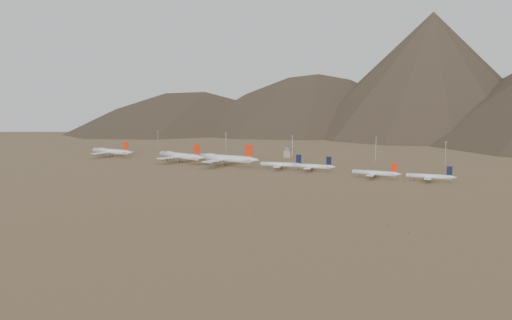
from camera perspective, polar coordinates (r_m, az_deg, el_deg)
The scene contains 16 objects.
ground at distance 481.94m, azimuth -5.56°, elevation -1.03°, with size 3000.00×3000.00×0.00m, color #90714A.
mountain_ridge at distance 1324.98m, azimuth 17.05°, elevation 10.38°, with size 4400.00×1000.00×300.00m.
widebody_west at distance 601.88m, azimuth -16.25°, elevation 0.97°, with size 63.76×48.99×18.93m.
widebody_centre at distance 534.46m, azimuth -8.68°, elevation 0.50°, with size 68.92×54.13×20.77m.
widebody_east at distance 502.67m, azimuth -3.64°, elevation 0.22°, with size 76.24×58.44×22.63m.
narrowbody_a at distance 477.16m, azimuth 3.01°, elevation -0.51°, with size 44.25×32.43×14.77m.
narrowbody_b at distance 468.78m, azimuth 6.46°, elevation -0.70°, with size 42.87×31.23×14.23m.
narrowbody_c at distance 436.66m, azimuth 13.52°, elevation -1.44°, with size 42.73×30.59×14.09m.
narrowbody_d at distance 432.12m, azimuth 19.31°, elevation -1.77°, with size 40.10×29.09×13.27m.
control_tower at distance 570.68m, azimuth 3.70°, elevation 0.80°, with size 8.00×8.00×12.00m.
mast_far_west at distance 660.07m, azimuth -11.13°, elevation 2.32°, with size 2.00×0.60×25.70m.
mast_west at distance 618.49m, azimuth -3.46°, elevation 2.12°, with size 2.00×0.60×25.70m.
mast_centre at distance 564.99m, azimuth 4.19°, elevation 1.64°, with size 2.00×0.60×25.70m.
mast_east at distance 558.25m, azimuth 13.53°, elevation 1.39°, with size 2.00×0.60×25.70m.
mast_far_east at distance 520.22m, azimuth 20.84°, elevation 0.71°, with size 2.00×0.60×25.70m.
desert_scrub at distance 387.28m, azimuth -5.54°, elevation -2.99°, with size 399.21×140.53×0.84m.
Camera 1 is at (267.28, -395.17, 68.36)m, focal length 35.00 mm.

